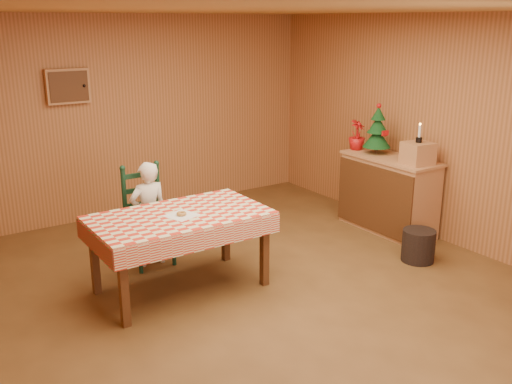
# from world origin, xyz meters

# --- Properties ---
(ground) EXTENTS (6.00, 6.00, 0.00)m
(ground) POSITION_xyz_m (0.00, 0.00, 0.00)
(ground) COLOR brown
(ground) RESTS_ON ground
(cabin_walls) EXTENTS (5.10, 6.05, 2.65)m
(cabin_walls) POSITION_xyz_m (-0.00, 0.53, 1.83)
(cabin_walls) COLOR #AC6B3E
(cabin_walls) RESTS_ON ground
(dining_table) EXTENTS (1.66, 0.96, 0.77)m
(dining_table) POSITION_xyz_m (-0.67, 0.50, 0.69)
(dining_table) COLOR #532D16
(dining_table) RESTS_ON ground
(ladder_chair) EXTENTS (0.44, 0.40, 1.08)m
(ladder_chair) POSITION_xyz_m (-0.67, 1.29, 0.50)
(ladder_chair) COLOR black
(ladder_chair) RESTS_ON ground
(seated_child) EXTENTS (0.41, 0.27, 1.12)m
(seated_child) POSITION_xyz_m (-0.67, 1.23, 0.56)
(seated_child) COLOR white
(seated_child) RESTS_ON ground
(napkin) EXTENTS (0.33, 0.33, 0.00)m
(napkin) POSITION_xyz_m (-0.67, 0.45, 0.77)
(napkin) COLOR white
(napkin) RESTS_ON dining_table
(donut) EXTENTS (0.11, 0.11, 0.03)m
(donut) POSITION_xyz_m (-0.67, 0.45, 0.79)
(donut) COLOR #B38140
(donut) RESTS_ON napkin
(shelf_unit) EXTENTS (0.54, 1.24, 0.93)m
(shelf_unit) POSITION_xyz_m (2.20, 0.56, 0.47)
(shelf_unit) COLOR tan
(shelf_unit) RESTS_ON ground
(crate) EXTENTS (0.34, 0.34, 0.25)m
(crate) POSITION_xyz_m (2.20, 0.16, 1.06)
(crate) COLOR tan
(crate) RESTS_ON shelf_unit
(christmas_tree) EXTENTS (0.34, 0.34, 0.62)m
(christmas_tree) POSITION_xyz_m (2.20, 0.81, 1.21)
(christmas_tree) COLOR #532D16
(christmas_tree) RESTS_ON shelf_unit
(flower_arrangement) EXTENTS (0.26, 0.26, 0.38)m
(flower_arrangement) POSITION_xyz_m (2.15, 1.11, 1.12)
(flower_arrangement) COLOR #B01011
(flower_arrangement) RESTS_ON shelf_unit
(candle_set) EXTENTS (0.07, 0.07, 0.22)m
(candle_set) POSITION_xyz_m (2.20, 0.16, 1.24)
(candle_set) COLOR black
(candle_set) RESTS_ON crate
(storage_bin) EXTENTS (0.39, 0.39, 0.35)m
(storage_bin) POSITION_xyz_m (1.77, -0.32, 0.18)
(storage_bin) COLOR black
(storage_bin) RESTS_ON ground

